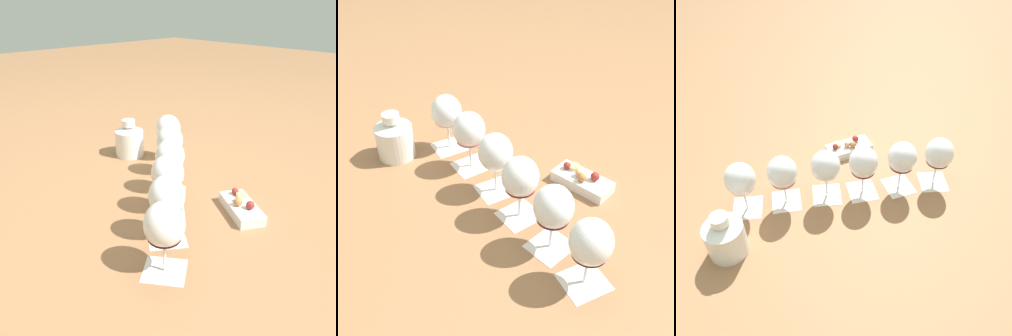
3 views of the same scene
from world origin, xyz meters
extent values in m
plane|color=#936642|center=(0.00, 0.00, 0.00)|extent=(8.00, 8.00, 0.00)
cube|color=silver|center=(-0.24, -0.24, 0.00)|extent=(0.14, 0.14, 0.00)
cube|color=silver|center=(-0.15, -0.14, 0.00)|extent=(0.14, 0.14, 0.00)
cube|color=silver|center=(-0.05, -0.04, 0.00)|extent=(0.14, 0.14, 0.00)
cube|color=silver|center=(0.05, 0.05, 0.00)|extent=(0.14, 0.14, 0.00)
cube|color=silver|center=(0.14, 0.14, 0.00)|extent=(0.14, 0.14, 0.00)
cube|color=silver|center=(0.24, 0.23, 0.00)|extent=(0.14, 0.14, 0.00)
cylinder|color=white|center=(-0.24, -0.24, 0.00)|extent=(0.07, 0.07, 0.01)
cylinder|color=white|center=(-0.24, -0.24, 0.05)|extent=(0.01, 0.01, 0.08)
ellipsoid|color=white|center=(-0.24, -0.24, 0.14)|extent=(0.10, 0.10, 0.11)
ellipsoid|color=pink|center=(-0.24, -0.24, 0.10)|extent=(0.08, 0.08, 0.03)
cylinder|color=white|center=(-0.15, -0.14, 0.00)|extent=(0.07, 0.07, 0.01)
cylinder|color=white|center=(-0.15, -0.14, 0.05)|extent=(0.01, 0.01, 0.08)
ellipsoid|color=white|center=(-0.15, -0.14, 0.14)|extent=(0.10, 0.10, 0.11)
ellipsoid|color=#D65C66|center=(-0.15, -0.14, 0.10)|extent=(0.08, 0.08, 0.02)
cylinder|color=white|center=(-0.05, -0.04, 0.00)|extent=(0.07, 0.07, 0.01)
cylinder|color=white|center=(-0.05, -0.04, 0.05)|extent=(0.01, 0.01, 0.08)
ellipsoid|color=white|center=(-0.05, -0.04, 0.14)|extent=(0.10, 0.10, 0.11)
ellipsoid|color=maroon|center=(-0.05, -0.04, 0.11)|extent=(0.08, 0.08, 0.04)
cylinder|color=white|center=(0.05, 0.05, 0.00)|extent=(0.07, 0.07, 0.01)
cylinder|color=white|center=(0.05, 0.05, 0.05)|extent=(0.01, 0.01, 0.08)
ellipsoid|color=white|center=(0.05, 0.05, 0.14)|extent=(0.10, 0.10, 0.11)
ellipsoid|color=maroon|center=(0.05, 0.05, 0.10)|extent=(0.08, 0.08, 0.02)
cylinder|color=white|center=(0.14, 0.14, 0.00)|extent=(0.07, 0.07, 0.01)
cylinder|color=white|center=(0.14, 0.14, 0.05)|extent=(0.01, 0.01, 0.08)
ellipsoid|color=white|center=(0.14, 0.14, 0.14)|extent=(0.10, 0.10, 0.11)
ellipsoid|color=#4A1221|center=(0.14, 0.14, 0.10)|extent=(0.08, 0.08, 0.02)
cylinder|color=white|center=(0.24, 0.23, 0.00)|extent=(0.07, 0.07, 0.01)
cylinder|color=white|center=(0.24, 0.23, 0.05)|extent=(0.01, 0.01, 0.08)
ellipsoid|color=white|center=(0.24, 0.23, 0.14)|extent=(0.10, 0.10, 0.11)
ellipsoid|color=black|center=(0.24, 0.23, 0.10)|extent=(0.08, 0.08, 0.03)
cylinder|color=white|center=(-0.15, -0.40, 0.05)|extent=(0.12, 0.12, 0.11)
cone|color=white|center=(-0.15, -0.40, 0.12)|extent=(0.12, 0.12, 0.02)
cylinder|color=white|center=(-0.15, -0.40, 0.14)|extent=(0.05, 0.05, 0.03)
cube|color=silver|center=(-0.12, 0.21, 0.02)|extent=(0.16, 0.19, 0.03)
sphere|color=maroon|center=(-0.11, 0.24, 0.05)|extent=(0.03, 0.03, 0.03)
sphere|color=tan|center=(-0.12, 0.20, 0.05)|extent=(0.02, 0.02, 0.02)
cylinder|color=#DBB775|center=(-0.16, 0.18, 0.04)|extent=(0.03, 0.03, 0.01)
sphere|color=maroon|center=(-0.15, 0.16, 0.04)|extent=(0.02, 0.02, 0.02)
sphere|color=#B2703D|center=(-0.10, 0.21, 0.05)|extent=(0.03, 0.03, 0.03)
camera|label=1|loc=(0.70, 0.73, 0.60)|focal=38.00mm
camera|label=2|loc=(0.88, 0.18, 0.81)|focal=45.00mm
camera|label=3|loc=(0.50, -0.73, 0.91)|focal=38.00mm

